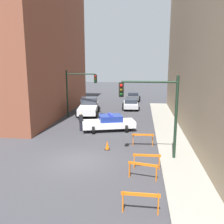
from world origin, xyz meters
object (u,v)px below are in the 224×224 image
at_px(parked_car_near, 131,104).
at_px(traffic_light_far, 77,87).
at_px(traffic_cone, 107,145).
at_px(parked_car_mid, 133,96).
at_px(barrier_corner, 143,138).
at_px(barrier_back, 147,159).
at_px(traffic_light_near, 157,105).
at_px(white_truck, 89,107).
at_px(pedestrian_crossing, 81,121).
at_px(barrier_mid, 143,168).
at_px(police_car, 109,123).
at_px(barrier_front, 141,199).

bearing_deg(parked_car_near, traffic_light_far, -138.18).
bearing_deg(traffic_cone, parked_car_mid, 87.39).
xyz_separation_m(traffic_light_far, barrier_corner, (7.23, -8.71, -2.78)).
bearing_deg(parked_car_near, traffic_cone, -97.22).
distance_m(parked_car_near, barrier_back, 18.68).
height_order(traffic_light_near, barrier_corner, traffic_light_near).
bearing_deg(traffic_light_far, parked_car_mid, 65.85).
distance_m(traffic_light_near, traffic_light_far, 13.74).
height_order(white_truck, barrier_corner, white_truck).
bearing_deg(parked_car_mid, pedestrian_crossing, -102.96).
relative_size(traffic_light_near, traffic_cone, 7.93).
relative_size(parked_car_near, barrier_mid, 2.80).
xyz_separation_m(police_car, white_truck, (-3.29, 6.61, 0.18)).
relative_size(parked_car_mid, barrier_front, 2.69).
height_order(parked_car_near, barrier_corner, parked_car_near).
height_order(white_truck, parked_car_mid, white_truck).
bearing_deg(barrier_back, barrier_mid, -99.54).
height_order(barrier_mid, traffic_cone, barrier_mid).
distance_m(police_car, white_truck, 7.38).
height_order(traffic_light_far, parked_car_near, traffic_light_far).
bearing_deg(barrier_back, police_car, 112.23).
relative_size(traffic_light_near, barrier_back, 3.25).
distance_m(barrier_front, barrier_back, 4.39).
distance_m(traffic_light_far, pedestrian_crossing, 6.14).
bearing_deg(traffic_cone, parked_car_near, 86.58).
xyz_separation_m(pedestrian_crossing, barrier_mid, (5.50, -8.79, -0.24)).
relative_size(police_car, pedestrian_crossing, 3.03).
bearing_deg(barrier_mid, white_truck, 111.71).
relative_size(traffic_light_far, barrier_back, 3.25).
xyz_separation_m(pedestrian_crossing, barrier_back, (5.72, -7.48, -0.24)).
xyz_separation_m(parked_car_near, pedestrian_crossing, (-3.94, -11.11, 0.19)).
relative_size(traffic_light_far, police_car, 1.03).
bearing_deg(police_car, traffic_light_near, -164.28).
bearing_deg(barrier_corner, barrier_mid, -90.06).
distance_m(traffic_light_far, barrier_front, 18.81).
bearing_deg(parked_car_mid, barrier_mid, -87.34).
distance_m(barrier_mid, traffic_cone, 4.92).
bearing_deg(pedestrian_crossing, traffic_light_near, 115.08).
height_order(parked_car_mid, barrier_front, parked_car_mid).
relative_size(barrier_back, barrier_corner, 1.00).
bearing_deg(white_truck, traffic_cone, -78.63).
relative_size(parked_car_mid, traffic_cone, 6.58).
xyz_separation_m(barrier_back, barrier_corner, (-0.21, 4.09, 0.00)).
relative_size(barrier_front, traffic_cone, 2.44).
bearing_deg(pedestrian_crossing, barrier_mid, 99.82).
bearing_deg(parked_car_mid, white_truck, -114.01).
xyz_separation_m(barrier_front, barrier_corner, (0.11, 8.47, 0.00)).
bearing_deg(parked_car_near, barrier_back, -88.35).
height_order(police_car, traffic_cone, police_car).
xyz_separation_m(traffic_light_far, barrier_front, (7.12, -17.18, -2.78)).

